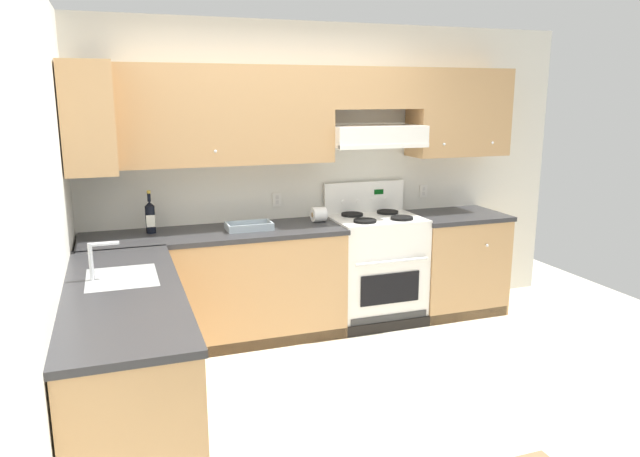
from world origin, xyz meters
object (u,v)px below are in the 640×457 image
Objects in this scene: wine_bottle at (150,216)px; paper_towel_roll at (319,214)px; bowl at (249,227)px; stove at (375,268)px.

wine_bottle is 1.37m from paper_towel_roll.
paper_towel_roll is at bearing -1.63° from wine_bottle.
wine_bottle reaches higher than bowl.
bowl is at bearing -10.51° from wine_bottle.
wine_bottle is at bearing 176.59° from stove.
stove is 1.21m from bowl.
paper_towel_roll is at bearing 9.08° from bowl.
wine_bottle reaches higher than paper_towel_roll.
bowl is 0.63m from paper_towel_roll.
paper_towel_roll is (1.36, -0.04, -0.07)m from wine_bottle.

